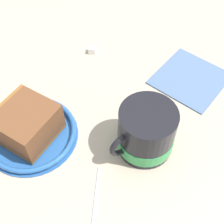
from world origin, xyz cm
name	(u,v)px	position (x,y,z in cm)	size (l,w,h in cm)	color
ground_plane	(78,129)	(0.00, 0.00, -1.89)	(156.88, 156.88, 3.79)	tan
small_plate	(32,134)	(-5.69, -5.88, 0.78)	(16.24, 16.24, 1.58)	#26599E
cake_slice	(27,123)	(-5.96, -5.86, 3.68)	(9.79, 10.07, 5.97)	brown
tea_mug	(146,133)	(12.87, 0.90, 4.12)	(9.52, 11.15, 9.09)	black
folded_napkin	(190,78)	(15.36, 19.75, 0.30)	(12.90, 13.29, 0.60)	slate
sugar_cube	(92,50)	(-6.44, 18.15, 0.75)	(1.50, 1.50, 1.50)	white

